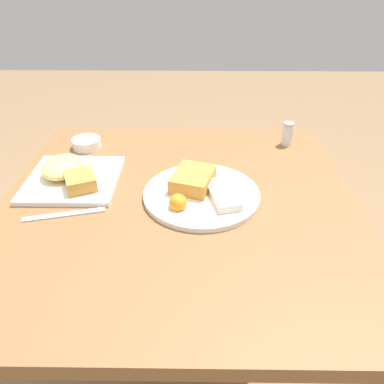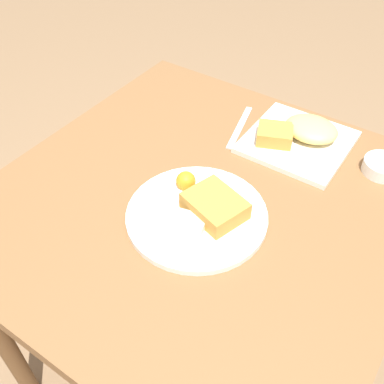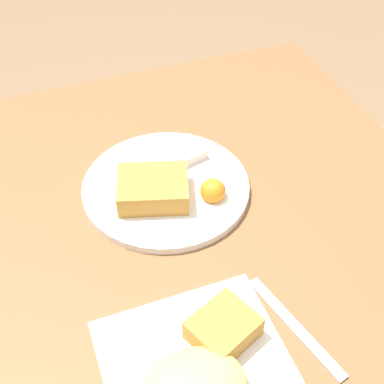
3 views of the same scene
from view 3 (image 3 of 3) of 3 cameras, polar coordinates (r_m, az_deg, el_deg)
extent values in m
cube|color=brown|center=(0.94, -0.23, -2.48)|extent=(0.89, 0.90, 0.04)
cylinder|color=brown|center=(1.58, 7.99, 1.17)|extent=(0.05, 0.05, 0.74)
cube|color=white|center=(0.74, 0.77, -18.75)|extent=(0.24, 0.24, 0.01)
cube|color=#C68938|center=(0.74, 3.35, -14.35)|extent=(0.11, 0.10, 0.04)
cylinder|color=white|center=(0.95, -2.80, 0.52)|extent=(0.30, 0.30, 0.01)
cube|color=#C68938|center=(0.91, -4.18, 0.37)|extent=(0.14, 0.13, 0.04)
cube|color=silver|center=(0.98, -2.56, 3.52)|extent=(0.14, 0.09, 0.02)
sphere|color=orange|center=(0.92, 2.13, 0.32)|extent=(0.04, 0.04, 0.04)
cube|color=silver|center=(0.79, 10.94, -13.91)|extent=(0.06, 0.19, 0.00)
camera|label=1|loc=(1.19, 42.57, 28.83)|focal=35.00mm
camera|label=2|loc=(1.20, -37.26, 39.66)|focal=42.00mm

